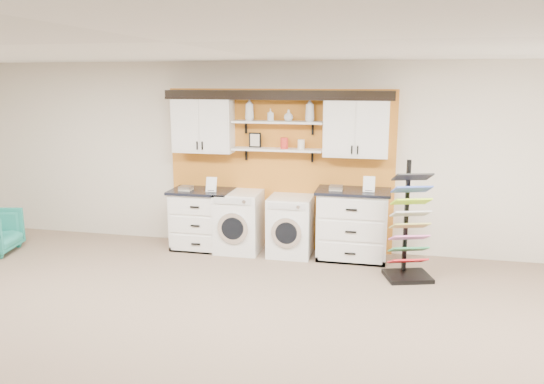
% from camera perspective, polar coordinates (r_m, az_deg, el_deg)
% --- Properties ---
extents(ceiling, '(10.00, 10.00, 0.00)m').
position_cam_1_polar(ceiling, '(4.06, -10.90, 15.54)').
color(ceiling, white).
rests_on(ceiling, wall_back).
extents(wall_back, '(10.00, 0.00, 10.00)m').
position_cam_1_polar(wall_back, '(7.97, 0.88, 3.85)').
color(wall_back, beige).
rests_on(wall_back, floor).
extents(accent_panel, '(3.40, 0.07, 2.40)m').
position_cam_1_polar(accent_panel, '(7.97, 0.83, 2.39)').
color(accent_panel, '#C77522').
rests_on(accent_panel, wall_back).
extents(upper_cabinet_left, '(0.90, 0.35, 0.84)m').
position_cam_1_polar(upper_cabinet_left, '(8.03, -7.40, 7.25)').
color(upper_cabinet_left, white).
rests_on(upper_cabinet_left, wall_back).
extents(upper_cabinet_right, '(0.90, 0.35, 0.84)m').
position_cam_1_polar(upper_cabinet_right, '(7.57, 9.05, 6.92)').
color(upper_cabinet_right, white).
rests_on(upper_cabinet_right, wall_back).
extents(shelf_lower, '(1.32, 0.28, 0.03)m').
position_cam_1_polar(shelf_lower, '(7.76, 0.59, 4.59)').
color(shelf_lower, white).
rests_on(shelf_lower, wall_back).
extents(shelf_upper, '(1.32, 0.28, 0.03)m').
position_cam_1_polar(shelf_upper, '(7.72, 0.60, 7.54)').
color(shelf_upper, white).
rests_on(shelf_upper, wall_back).
extents(crown_molding, '(3.30, 0.41, 0.13)m').
position_cam_1_polar(crown_molding, '(7.71, 0.62, 10.49)').
color(crown_molding, black).
rests_on(crown_molding, wall_back).
extents(picture_frame, '(0.18, 0.02, 0.22)m').
position_cam_1_polar(picture_frame, '(7.87, -1.84, 5.61)').
color(picture_frame, black).
rests_on(picture_frame, shelf_lower).
extents(canister_red, '(0.11, 0.11, 0.16)m').
position_cam_1_polar(canister_red, '(7.73, 1.32, 5.27)').
color(canister_red, red).
rests_on(canister_red, shelf_lower).
extents(canister_cream, '(0.10, 0.10, 0.14)m').
position_cam_1_polar(canister_cream, '(7.69, 3.16, 5.14)').
color(canister_cream, silver).
rests_on(canister_cream, shelf_lower).
extents(base_cabinet_left, '(0.93, 0.66, 0.91)m').
position_cam_1_polar(base_cabinet_left, '(8.13, -7.49, -2.90)').
color(base_cabinet_left, white).
rests_on(base_cabinet_left, floor).
extents(base_cabinet_right, '(1.03, 0.66, 1.01)m').
position_cam_1_polar(base_cabinet_right, '(7.66, 8.64, -3.48)').
color(base_cabinet_right, white).
rests_on(base_cabinet_right, floor).
extents(washer, '(0.65, 0.71, 0.91)m').
position_cam_1_polar(washer, '(7.95, -3.56, -3.17)').
color(washer, white).
rests_on(washer, floor).
extents(dryer, '(0.62, 0.71, 0.87)m').
position_cam_1_polar(dryer, '(7.78, 2.02, -3.64)').
color(dryer, white).
rests_on(dryer, floor).
extents(sample_rack, '(0.67, 0.61, 1.53)m').
position_cam_1_polar(sample_rack, '(7.06, 14.49, -5.11)').
color(sample_rack, black).
rests_on(sample_rack, floor).
extents(soap_bottle_a, '(0.18, 0.18, 0.34)m').
position_cam_1_polar(soap_bottle_a, '(7.80, -2.44, 8.92)').
color(soap_bottle_a, silver).
rests_on(soap_bottle_a, shelf_upper).
extents(soap_bottle_b, '(0.10, 0.10, 0.18)m').
position_cam_1_polar(soap_bottle_b, '(7.73, -0.16, 8.31)').
color(soap_bottle_b, silver).
rests_on(soap_bottle_b, shelf_upper).
extents(soap_bottle_c, '(0.14, 0.14, 0.17)m').
position_cam_1_polar(soap_bottle_c, '(7.68, 1.79, 8.24)').
color(soap_bottle_c, silver).
rests_on(soap_bottle_c, shelf_upper).
extents(soap_bottle_d, '(0.16, 0.16, 0.34)m').
position_cam_1_polar(soap_bottle_d, '(7.62, 4.09, 8.84)').
color(soap_bottle_d, silver).
rests_on(soap_bottle_d, shelf_upper).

